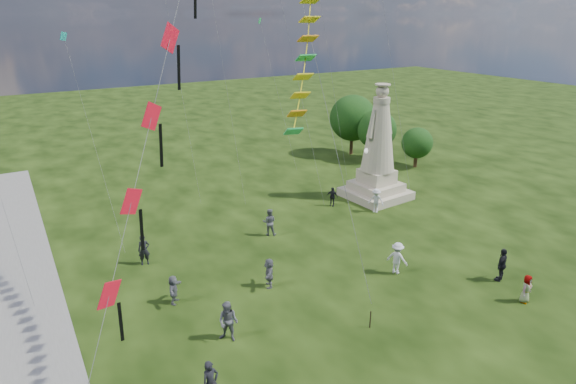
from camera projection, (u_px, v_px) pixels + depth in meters
statue at (378, 156)px, 37.55m from camera, size 4.76×4.76×9.00m
lamppost at (366, 163)px, 37.30m from camera, size 0.39×0.39×4.16m
tree_row at (368, 125)px, 48.24m from camera, size 6.31×10.62×6.20m
person_0 at (211, 383)px, 17.96m from camera, size 0.72×0.52×1.83m
person_1 at (228, 322)px, 21.43m from camera, size 1.07×1.09×1.95m
person_2 at (397, 258)px, 27.09m from camera, size 1.08×1.36×1.88m
person_3 at (502, 265)px, 26.30m from camera, size 1.26×0.91×1.94m
person_4 at (526, 289)px, 24.38m from camera, size 0.81×0.59×1.52m
person_5 at (174, 289)px, 24.30m from camera, size 1.32×1.53×1.54m
person_6 at (144, 250)px, 28.04m from camera, size 0.73×0.54×1.84m
person_7 at (269, 222)px, 31.80m from camera, size 1.06×0.96×1.85m
person_8 at (376, 200)px, 35.50m from camera, size 1.16×1.33×1.84m
person_9 at (332, 197)px, 36.73m from camera, size 0.91×0.97×1.51m
person_11 at (269, 273)px, 25.76m from camera, size 1.27×1.67×1.66m
red_kite_train at (169, 51)px, 15.65m from camera, size 9.97×9.35×20.44m
small_kites at (230, 10)px, 34.86m from camera, size 29.33×17.55×26.10m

